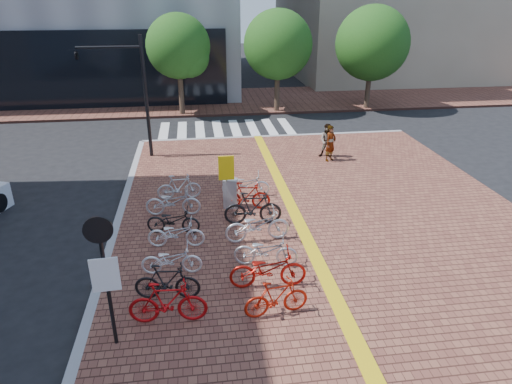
{
  "coord_description": "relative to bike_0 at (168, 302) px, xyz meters",
  "views": [
    {
      "loc": [
        -1.24,
        -11.02,
        7.21
      ],
      "look_at": [
        0.57,
        2.21,
        1.3
      ],
      "focal_mm": 32.0,
      "sensor_mm": 36.0,
      "label": 1
    }
  ],
  "objects": [
    {
      "name": "ground",
      "position": [
        2.09,
        2.34,
        -0.69
      ],
      "size": [
        120.0,
        120.0,
        0.0
      ],
      "primitive_type": "plane",
      "color": "black",
      "rests_on": "ground"
    },
    {
      "name": "kerb_north",
      "position": [
        5.09,
        14.34,
        -0.62
      ],
      "size": [
        14.0,
        0.25,
        0.15
      ],
      "primitive_type": "cube",
      "color": "gray",
      "rests_on": "ground"
    },
    {
      "name": "far_sidewalk",
      "position": [
        2.09,
        23.34,
        -0.62
      ],
      "size": [
        70.0,
        8.0,
        0.15
      ],
      "primitive_type": "cube",
      "color": "brown",
      "rests_on": "ground"
    },
    {
      "name": "crosswalk",
      "position": [
        2.59,
        16.34,
        -0.69
      ],
      "size": [
        7.5,
        4.0,
        0.01
      ],
      "color": "silver",
      "rests_on": "ground"
    },
    {
      "name": "street_trees",
      "position": [
        7.13,
        19.79,
        3.41
      ],
      "size": [
        16.2,
        4.6,
        6.35
      ],
      "color": "#38281E",
      "rests_on": "far_sidewalk"
    },
    {
      "name": "bike_0",
      "position": [
        0.0,
        0.0,
        0.0
      ],
      "size": [
        1.83,
        0.62,
        1.08
      ],
      "primitive_type": "imported",
      "rotation": [
        0.0,
        0.0,
        1.51
      ],
      "color": "red",
      "rests_on": "sidewalk"
    },
    {
      "name": "bike_1",
      "position": [
        -0.05,
        0.9,
        -0.05
      ],
      "size": [
        1.68,
        0.66,
        0.98
      ],
      "primitive_type": "imported",
      "rotation": [
        0.0,
        0.0,
        1.45
      ],
      "color": "black",
      "rests_on": "sidewalk"
    },
    {
      "name": "bike_2",
      "position": [
        0.01,
        2.01,
        -0.11
      ],
      "size": [
        1.68,
        0.69,
        0.86
      ],
      "primitive_type": "imported",
      "rotation": [
        0.0,
        0.0,
        1.5
      ],
      "color": "white",
      "rests_on": "sidewalk"
    },
    {
      "name": "bike_3",
      "position": [
        0.1,
        3.44,
        -0.1
      ],
      "size": [
        1.76,
        0.78,
        0.89
      ],
      "primitive_type": "imported",
      "rotation": [
        0.0,
        0.0,
        1.46
      ],
      "color": "white",
      "rests_on": "sidewalk"
    },
    {
      "name": "bike_4",
      "position": [
        -0.01,
        4.3,
        -0.1
      ],
      "size": [
        1.76,
        0.88,
        0.88
      ],
      "primitive_type": "imported",
      "rotation": [
        0.0,
        0.0,
        1.39
      ],
      "color": "black",
      "rests_on": "sidewalk"
    },
    {
      "name": "bike_5",
      "position": [
        -0.05,
        5.6,
        -0.05
      ],
      "size": [
        1.92,
        0.82,
        0.98
      ],
      "primitive_type": "imported",
      "rotation": [
        0.0,
        0.0,
        1.48
      ],
      "color": "silver",
      "rests_on": "sidewalk"
    },
    {
      "name": "bike_6",
      "position": [
        0.13,
        6.87,
        -0.06
      ],
      "size": [
        1.62,
        0.56,
        0.96
      ],
      "primitive_type": "imported",
      "rotation": [
        0.0,
        0.0,
        1.64
      ],
      "color": "silver",
      "rests_on": "sidewalk"
    },
    {
      "name": "bike_7",
      "position": [
        2.51,
        -0.07,
        -0.07
      ],
      "size": [
        1.62,
        0.67,
        0.94
      ],
      "primitive_type": "imported",
      "rotation": [
        0.0,
        0.0,
        1.72
      ],
      "color": "#A91C0C",
      "rests_on": "sidewalk"
    },
    {
      "name": "bike_8",
      "position": [
        2.49,
        1.07,
        -0.02
      ],
      "size": [
        2.01,
        0.77,
        1.05
      ],
      "primitive_type": "imported",
      "rotation": [
        0.0,
        0.0,
        1.53
      ],
      "color": "#A9130C",
      "rests_on": "sidewalk"
    },
    {
      "name": "bike_9",
      "position": [
        2.58,
        2.06,
        -0.07
      ],
      "size": [
        1.87,
        0.96,
        0.94
      ],
      "primitive_type": "imported",
      "rotation": [
        0.0,
        0.0,
        1.37
      ],
      "color": "#B0B0B5",
      "rests_on": "sidewalk"
    },
    {
      "name": "bike_10",
      "position": [
        2.55,
        3.46,
        -0.02
      ],
      "size": [
        2.04,
        0.83,
        1.05
      ],
      "primitive_type": "imported",
      "rotation": [
        0.0,
        0.0,
        1.64
      ],
      "color": "silver",
      "rests_on": "sidewalk"
    },
    {
      "name": "bike_11",
      "position": [
        2.56,
        4.58,
        0.02
      ],
      "size": [
        1.91,
        0.66,
        1.13
      ],
      "primitive_type": "imported",
      "rotation": [
        0.0,
        0.0,
        1.5
      ],
      "color": "black",
      "rests_on": "sidewalk"
    },
    {
      "name": "bike_12",
      "position": [
        2.48,
        5.73,
        -0.04
      ],
      "size": [
        1.72,
        0.74,
        1.0
      ],
      "primitive_type": "imported",
      "rotation": [
        0.0,
        0.0,
        1.41
      ],
      "color": "#A3150B",
      "rests_on": "sidewalk"
    },
    {
      "name": "bike_13",
      "position": [
        2.58,
        6.83,
        -0.08
      ],
      "size": [
        1.84,
        0.84,
        0.93
      ],
      "primitive_type": "imported",
      "rotation": [
        0.0,
        0.0,
        1.44
      ],
      "color": "silver",
      "rests_on": "sidewalk"
    },
    {
      "name": "pedestrian_a",
      "position": [
        6.79,
        10.19,
        0.27
      ],
      "size": [
        0.71,
        0.66,
        1.62
      ],
      "primitive_type": "imported",
      "rotation": [
        0.0,
        0.0,
        0.62
      ],
      "color": "gray",
      "rests_on": "sidewalk"
    },
    {
      "name": "pedestrian_b",
      "position": [
        6.79,
        10.64,
        0.24
      ],
      "size": [
        0.94,
        0.86,
        1.57
      ],
      "primitive_type": "imported",
      "rotation": [
        0.0,
        0.0,
        -0.44
      ],
      "color": "#4F5564",
      "rests_on": "sidewalk"
    },
    {
      "name": "utility_box",
      "position": [
        1.94,
        5.94,
        -0.01
      ],
      "size": [
        0.56,
        0.46,
        1.06
      ],
      "primitive_type": "cube",
      "rotation": [
        0.0,
        0.0,
        -0.24
      ],
      "color": "silver",
      "rests_on": "sidewalk"
    },
    {
      "name": "yellow_sign",
      "position": [
        1.81,
        5.8,
        0.83
      ],
      "size": [
        0.54,
        0.12,
        1.98
      ],
      "color": "#B7B7BC",
      "rests_on": "sidewalk"
    },
    {
      "name": "notice_sign",
      "position": [
        -1.13,
        -0.58,
        1.42
      ],
      "size": [
        0.58,
        0.15,
        3.12
      ],
      "color": "black",
      "rests_on": "sidewalk"
    },
    {
      "name": "traffic_light_pole",
      "position": [
        -2.5,
        11.97,
        3.17
      ],
      "size": [
        2.89,
        1.11,
        5.38
      ],
      "color": "black",
      "rests_on": "sidewalk"
    }
  ]
}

